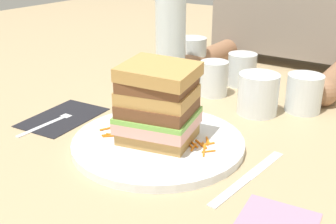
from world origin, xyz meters
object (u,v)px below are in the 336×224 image
object	(u,v)px
main_plate	(158,143)
empty_tumbler_3	(192,56)
napkin_dark	(63,117)
knife	(247,178)
juice_glass	(258,97)
napkin_pink	(279,219)
empty_tumbler_1	(304,93)
fork	(54,119)
water_bottle	(171,32)
empty_tumbler_0	(242,70)
sandwich	(158,104)
empty_tumbler_2	(214,78)

from	to	relation	value
main_plate	empty_tumbler_3	bearing A→B (deg)	113.33
napkin_dark	knife	xyz separation A→B (m)	(0.40, -0.01, 0.00)
juice_glass	napkin_pink	bearing A→B (deg)	-62.60
empty_tumbler_1	fork	bearing A→B (deg)	-139.66
water_bottle	empty_tumbler_1	world-z (taller)	water_bottle
fork	juice_glass	size ratio (longest dim) A/B	1.99
main_plate	juice_glass	bearing A→B (deg)	70.94
empty_tumbler_0	sandwich	bearing A→B (deg)	-86.59
fork	empty_tumbler_3	xyz separation A→B (m)	(0.06, 0.42, 0.04)
empty_tumbler_1	main_plate	bearing A→B (deg)	-117.36
empty_tumbler_0	napkin_pink	bearing A→B (deg)	-60.04
main_plate	water_bottle	size ratio (longest dim) A/B	0.98
fork	napkin_pink	world-z (taller)	fork
napkin_dark	sandwich	bearing A→B (deg)	1.24
napkin_dark	fork	bearing A→B (deg)	-90.64
empty_tumbler_1	empty_tumbler_0	bearing A→B (deg)	154.89
fork	empty_tumbler_1	world-z (taller)	empty_tumbler_1
juice_glass	napkin_pink	xyz separation A→B (m)	(0.16, -0.32, -0.03)
juice_glass	empty_tumbler_3	world-z (taller)	empty_tumbler_3
napkin_dark	napkin_pink	bearing A→B (deg)	-9.12
empty_tumbler_0	empty_tumbler_2	size ratio (longest dim) A/B	0.99
sandwich	juice_glass	xyz separation A→B (m)	(0.08, 0.24, -0.04)
juice_glass	napkin_dark	bearing A→B (deg)	-142.29
water_bottle	empty_tumbler_0	size ratio (longest dim) A/B	3.85
main_plate	napkin_pink	distance (m)	0.26
main_plate	water_bottle	distance (m)	0.34
water_bottle	napkin_pink	distance (m)	0.55
napkin_dark	main_plate	bearing A→B (deg)	1.37
knife	juice_glass	distance (m)	0.27
empty_tumbler_1	knife	bearing A→B (deg)	-87.07
juice_glass	napkin_pink	distance (m)	0.36
knife	empty_tumbler_0	world-z (taller)	empty_tumbler_0
fork	water_bottle	world-z (taller)	water_bottle
juice_glass	napkin_pink	world-z (taller)	juice_glass
knife	empty_tumbler_1	xyz separation A→B (m)	(-0.02, 0.31, 0.04)
juice_glass	empty_tumbler_2	size ratio (longest dim) A/B	1.06
napkin_dark	empty_tumbler_3	xyz separation A→B (m)	(0.06, 0.40, 0.05)
main_plate	fork	size ratio (longest dim) A/B	1.78
empty_tumbler_0	empty_tumbler_3	xyz separation A→B (m)	(-0.15, 0.01, 0.01)
juice_glass	empty_tumbler_1	size ratio (longest dim) A/B	1.07
sandwich	fork	distance (m)	0.24
empty_tumbler_0	juice_glass	bearing A→B (deg)	-54.93
knife	empty_tumbler_0	xyz separation A→B (m)	(-0.19, 0.40, 0.04)
knife	juice_glass	world-z (taller)	juice_glass
main_plate	knife	xyz separation A→B (m)	(0.17, -0.01, -0.01)
napkin_dark	juice_glass	size ratio (longest dim) A/B	1.98
napkin_pink	empty_tumbler_1	bearing A→B (deg)	103.37
knife	empty_tumbler_1	world-z (taller)	empty_tumbler_1
sandwich	juice_glass	distance (m)	0.25
fork	water_bottle	size ratio (longest dim) A/B	0.55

